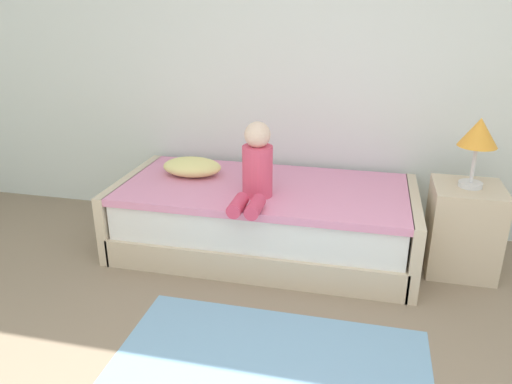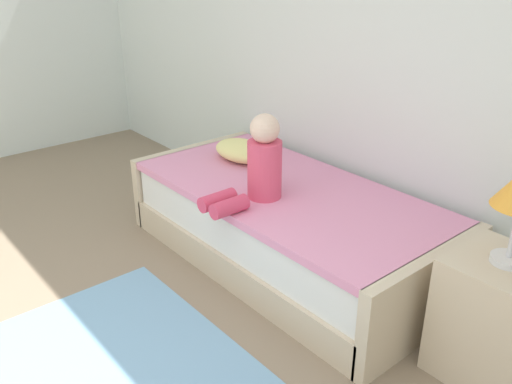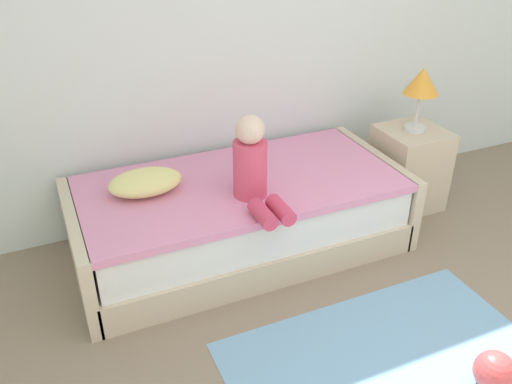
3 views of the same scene
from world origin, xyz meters
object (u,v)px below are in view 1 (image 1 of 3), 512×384
at_px(bed, 264,219).
at_px(nightstand, 463,229).
at_px(child_figure, 256,168).
at_px(pillow, 192,167).
at_px(table_lamp, 479,136).

height_order(bed, nightstand, nightstand).
bearing_deg(bed, child_figure, -91.67).
height_order(bed, pillow, pillow).
relative_size(bed, child_figure, 4.14).
bearing_deg(table_lamp, nightstand, 0.00).
xyz_separation_m(bed, nightstand, (1.35, 0.03, 0.05)).
relative_size(bed, table_lamp, 4.69).
relative_size(child_figure, pillow, 1.16).
distance_m(child_figure, pillow, 0.67).
height_order(child_figure, pillow, child_figure).
height_order(table_lamp, child_figure, table_lamp).
height_order(nightstand, table_lamp, table_lamp).
relative_size(bed, pillow, 4.80).
xyz_separation_m(nightstand, pillow, (-1.92, 0.07, 0.26)).
xyz_separation_m(nightstand, child_figure, (-1.36, -0.26, 0.40)).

